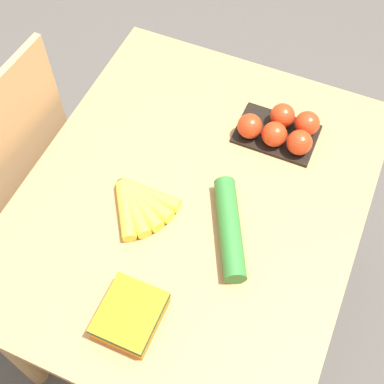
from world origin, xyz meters
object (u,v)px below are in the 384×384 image
(banana_bunch, at_px, (139,203))
(tomato_pack, at_px, (282,129))
(cucumber_near, at_px, (230,228))
(carrot_bag, at_px, (131,315))
(chair, at_px, (8,175))

(banana_bunch, xyz_separation_m, tomato_pack, (0.36, -0.26, 0.02))
(tomato_pack, xyz_separation_m, cucumber_near, (-0.34, 0.02, -0.01))
(carrot_bag, height_order, cucumber_near, cucumber_near)
(banana_bunch, distance_m, carrot_bag, 0.30)
(cucumber_near, bearing_deg, banana_bunch, 94.93)
(tomato_pack, height_order, cucumber_near, tomato_pack)
(cucumber_near, bearing_deg, tomato_pack, -3.56)
(chair, distance_m, carrot_bag, 0.76)
(banana_bunch, xyz_separation_m, cucumber_near, (0.02, -0.24, 0.01))
(chair, xyz_separation_m, banana_bunch, (-0.05, -0.52, 0.24))
(cucumber_near, bearing_deg, chair, 87.67)
(banana_bunch, distance_m, cucumber_near, 0.24)
(chair, xyz_separation_m, tomato_pack, (0.31, -0.78, 0.26))
(chair, distance_m, banana_bunch, 0.57)
(tomato_pack, bearing_deg, chair, 111.72)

